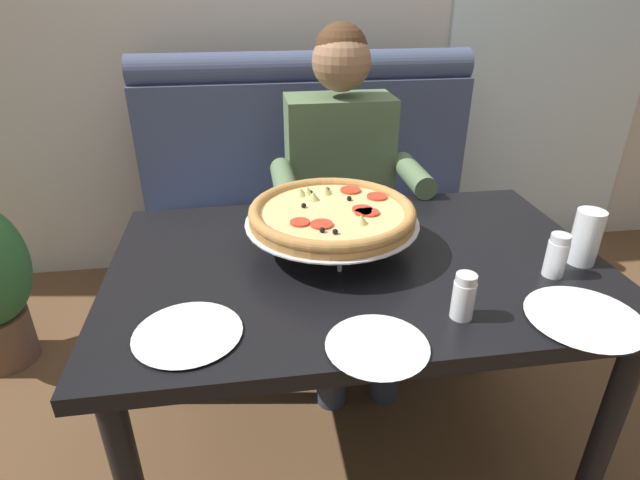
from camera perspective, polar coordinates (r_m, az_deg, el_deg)
ground_plane at (r=1.82m, az=3.45°, el=-22.99°), size 16.00×16.00×0.00m
booth_bench at (r=2.27m, az=-0.73°, el=1.07°), size 1.49×0.78×1.13m
dining_table at (r=1.39m, az=4.20°, el=-5.54°), size 1.29×0.82×0.74m
diner_main at (r=1.91m, az=2.65°, el=6.10°), size 0.54×0.64×1.27m
pizza at (r=1.35m, az=1.36°, el=2.94°), size 0.46×0.46×0.14m
shaker_oregano at (r=1.38m, az=25.04°, el=-1.88°), size 0.05×0.05×0.11m
shaker_parmesan at (r=1.14m, az=15.83°, el=-6.44°), size 0.05×0.05×0.11m
plate_near_left at (r=1.10m, az=-14.70°, el=-9.90°), size 0.23×0.23×0.02m
plate_near_right at (r=1.25m, az=27.66°, el=-7.53°), size 0.25×0.25×0.02m
plate_far_side at (r=1.04m, az=6.48°, el=-11.52°), size 0.21×0.21×0.02m
drinking_glass at (r=1.46m, az=27.68°, el=-0.05°), size 0.07×0.07×0.15m
patio_chair at (r=3.52m, az=19.15°, el=11.44°), size 0.42×0.42×0.86m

